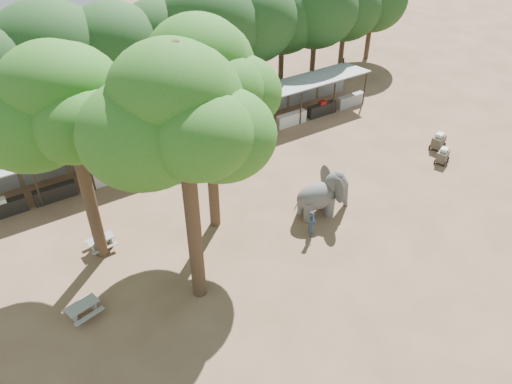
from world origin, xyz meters
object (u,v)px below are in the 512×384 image
yard_tree_left (62,108)px  picnic_table_far (101,242)px  cart_back (439,141)px  yard_tree_back (202,77)px  cart_front (443,155)px  yard_tree_center (177,116)px  picnic_table_near (83,309)px  elephant (323,194)px  handler (312,224)px

yard_tree_left → picnic_table_far: 7.76m
cart_back → yard_tree_back: bearing=158.0°
picnic_table_far → cart_front: (21.26, -3.76, 0.07)m
yard_tree_center → cart_front: size_ratio=9.62×
picnic_table_near → yard_tree_center: bearing=-28.9°
yard_tree_center → picnic_table_near: yard_tree_center is taller
picnic_table_near → picnic_table_far: picnic_table_near is taller
yard_tree_center → cart_front: 20.49m
yard_tree_back → picnic_table_far: 10.01m
yard_tree_center → cart_front: bearing=4.5°
elephant → cart_front: size_ratio=2.73×
picnic_table_near → cart_front: size_ratio=1.33×
elephant → cart_back: size_ratio=2.60×
cart_front → yard_tree_center: bearing=160.8°
picnic_table_far → cart_front: bearing=-14.5°
elephant → handler: size_ratio=2.16×
yard_tree_center → yard_tree_back: bearing=53.1°
elephant → picnic_table_near: 13.55m
yard_tree_left → handler: (10.00, -4.74, -7.41)m
picnic_table_far → yard_tree_back: bearing=-16.2°
picnic_table_far → yard_tree_center: bearing=-66.4°
picnic_table_far → cart_back: (22.37, -2.41, 0.11)m
handler → cart_front: handler is taller
yard_tree_center → elephant: yard_tree_center is taller
yard_tree_left → picnic_table_near: size_ratio=6.64×
cart_front → cart_back: cart_back is taller
handler → cart_front: size_ratio=1.27×
yard_tree_center → handler: bearing=2.2°
yard_tree_center → picnic_table_far: bearing=118.0°
yard_tree_back → cart_back: 18.47m
cart_front → yard_tree_left: bearing=146.9°
yard_tree_back → handler: 9.49m
handler → cart_back: size_ratio=1.20×
yard_tree_center → picnic_table_near: (-4.84, 1.33, -8.75)m
elephant → picnic_table_near: (-13.53, -0.17, -0.82)m
yard_tree_center → picnic_table_far: size_ratio=8.33×
handler → elephant: bearing=-12.7°
picnic_table_near → picnic_table_far: (2.08, 3.88, -0.02)m
picnic_table_near → cart_front: bearing=-13.3°
yard_tree_center → elephant: 11.85m
yard_tree_left → picnic_table_near: yard_tree_left is taller
picnic_table_far → cart_back: size_ratio=1.10×
yard_tree_left → yard_tree_center: size_ratio=0.92×
cart_front → cart_back: bearing=26.8°
elephant → picnic_table_near: size_ratio=2.06×
yard_tree_left → cart_front: 23.10m
cart_front → picnic_table_far: bearing=146.3°
handler → cart_back: (12.61, 2.53, -0.24)m
yard_tree_back → cart_front: bearing=-9.4°
yard_tree_center → yard_tree_back: 5.04m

